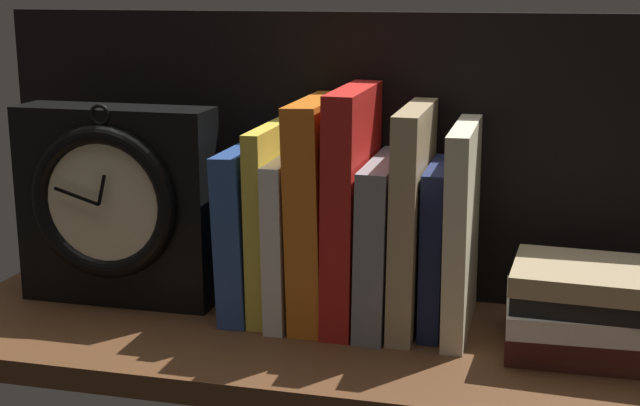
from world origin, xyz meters
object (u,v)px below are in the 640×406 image
Objects in this scene: book_stack_side at (596,309)px; framed_clock at (115,205)px; book_yellow_seinlanguage at (271,220)px; book_gray_chess at (383,241)px; book_blue_modern at (248,229)px; book_white_catcher at (291,235)px; book_orange_pandolfini at (319,210)px; book_tan_shortstories at (412,217)px; book_cream_twain at (462,228)px; book_red_requiem at (352,206)px; book_navy_bierce at (437,246)px.

framed_clock is at bearing 177.44° from book_stack_side.
book_gray_chess is at bearing 0.00° from book_yellow_seinlanguage.
book_blue_modern is 1.04× the size of book_white_catcher.
book_yellow_seinlanguage is 5.65cm from book_orange_pandolfini.
framed_clock is (-23.55, -1.46, -0.51)cm from book_orange_pandolfini.
book_tan_shortstories reaches higher than book_cream_twain.
book_red_requiem is (3.67, 0.00, 0.65)cm from book_orange_pandolfini.
book_stack_side is at bearing -9.76° from book_gray_chess.
book_white_catcher is 0.74× the size of book_orange_pandolfini.
book_orange_pandolfini is (3.14, 0.00, 3.09)cm from book_white_catcher.
book_gray_chess is 5.89cm from book_navy_bierce.
book_gray_chess is at bearing 0.00° from book_blue_modern.
book_gray_chess is at bearing 180.00° from book_cream_twain.
book_gray_chess is at bearing 0.00° from book_orange_pandolfini.
book_white_catcher is at bearing 180.00° from book_navy_bierce.
book_stack_side is (37.56, -3.83, -4.70)cm from book_blue_modern.
book_blue_modern is at bearing 180.00° from book_cream_twain.
framed_clock is at bearing -176.93° from book_red_requiem.
book_blue_modern is 0.85× the size of book_cream_twain.
book_stack_side is at bearing -13.16° from book_navy_bierce.
book_orange_pandolfini reaches higher than book_navy_bierce.
book_cream_twain is at bearing 0.00° from book_white_catcher.
framed_clock is (-33.82, -1.46, -0.27)cm from book_tan_shortstories.
book_red_requiem is 6.66cm from book_tan_shortstories.
book_white_catcher is at bearing 0.00° from book_yellow_seinlanguage.
framed_clock is (-18.11, -1.46, 1.01)cm from book_yellow_seinlanguage.
book_yellow_seinlanguage is 0.83× the size of book_red_requiem.
book_blue_modern reaches higher than book_navy_bierce.
book_stack_side is (52.90, -2.37, -6.97)cm from framed_clock.
book_stack_side is (22.25, -3.83, -4.38)cm from book_gray_chess.
book_navy_bierce is 0.76× the size of framed_clock.
book_tan_shortstories is at bearing 0.00° from book_yellow_seinlanguage.
framed_clock is (-20.41, -1.46, 2.58)cm from book_white_catcher.
book_navy_bierce is (16.13, 0.00, -0.14)cm from book_white_catcher.
book_cream_twain is at bearing 0.00° from book_red_requiem.
book_blue_modern is at bearing 5.44° from framed_clock.
book_yellow_seinlanguage is 0.87× the size of book_orange_pandolfini.
book_white_catcher reaches higher than book_navy_bierce.
book_white_catcher is 0.71× the size of book_red_requiem.
book_tan_shortstories is 1.27× the size of book_stack_side.
book_cream_twain is at bearing 0.00° from book_tan_shortstories.
book_gray_chess is (15.32, 0.00, -0.32)cm from book_blue_modern.
book_yellow_seinlanguage is at bearing 0.00° from book_blue_modern.
book_white_catcher is at bearing 180.00° from book_cream_twain.
book_yellow_seinlanguage is at bearing 180.00° from book_orange_pandolfini.
book_blue_modern is 21.21cm from book_navy_bierce.
book_red_requiem is 10.09cm from book_navy_bierce.
book_cream_twain is at bearing 0.00° from book_orange_pandolfini.
book_blue_modern is 3.04cm from book_yellow_seinlanguage.
book_yellow_seinlanguage is 9.37cm from book_red_requiem.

